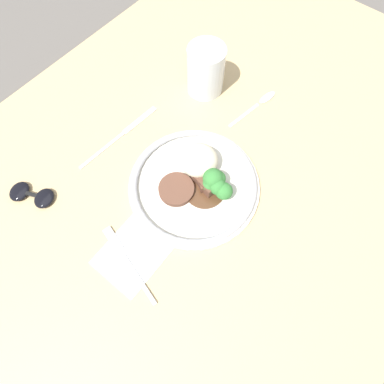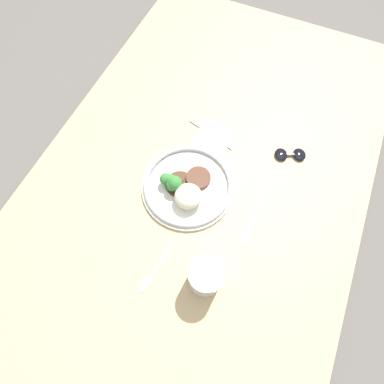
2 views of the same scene
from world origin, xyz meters
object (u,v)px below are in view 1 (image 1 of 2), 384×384
at_px(juice_glass, 206,72).
at_px(knife, 122,134).
at_px(plate, 197,181).
at_px(sunglasses, 32,195).
at_px(fork, 125,257).
at_px(spoon, 262,102).

height_order(juice_glass, knife, juice_glass).
height_order(plate, juice_glass, juice_glass).
xyz_separation_m(juice_glass, sunglasses, (-0.43, 0.09, -0.04)).
bearing_deg(knife, sunglasses, 175.23).
height_order(fork, spoon, same).
height_order(juice_glass, fork, juice_glass).
xyz_separation_m(fork, knife, (0.19, 0.19, -0.00)).
relative_size(plate, juice_glass, 2.40).
height_order(juice_glass, spoon, juice_glass).
height_order(plate, fork, plate).
relative_size(fork, sunglasses, 1.64).
height_order(juice_glass, sunglasses, juice_glass).
distance_m(juice_glass, fork, 0.43).
bearing_deg(knife, fork, -130.15).
bearing_deg(plate, knife, 92.33).
distance_m(knife, sunglasses, 0.22).
bearing_deg(sunglasses, spoon, -47.88).
height_order(fork, sunglasses, sunglasses).
distance_m(plate, juice_glass, 0.26).
height_order(spoon, sunglasses, sunglasses).
distance_m(plate, knife, 0.20).
relative_size(plate, knife, 1.21).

